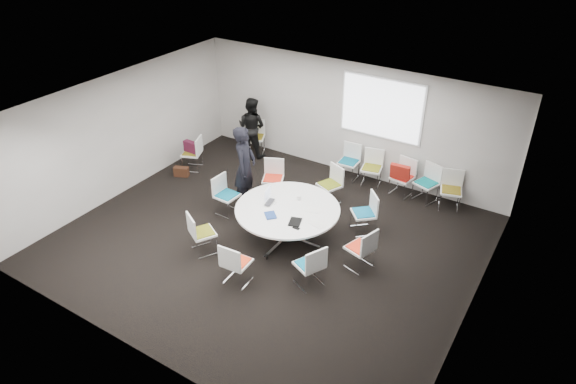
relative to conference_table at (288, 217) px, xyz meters
The scene contains 31 objects.
room_shell 0.93m from the conference_table, 126.18° to the right, with size 8.08×7.08×2.88m.
conference_table is the anchor object (origin of this frame).
projection_screen 3.51m from the conference_table, 80.79° to the left, with size 1.90×0.03×1.35m, color white.
chair_ring_a 1.67m from the conference_table, ahead, with size 0.56×0.57×0.88m.
chair_ring_b 1.61m from the conference_table, 40.50° to the left, with size 0.64×0.64×0.88m.
chair_ring_c 1.71m from the conference_table, 87.72° to the left, with size 0.60×0.59×0.88m.
chair_ring_d 1.72m from the conference_table, 133.31° to the left, with size 0.60×0.60×0.88m.
chair_ring_e 1.64m from the conference_table, behind, with size 0.47×0.48×0.88m.
chair_ring_f 1.74m from the conference_table, 132.92° to the right, with size 0.62×0.62×0.88m.
chair_ring_g 1.66m from the conference_table, 91.92° to the right, with size 0.49×0.47×0.88m.
chair_ring_h 1.50m from the conference_table, 42.47° to the right, with size 0.60×0.61×0.88m.
chair_back_a 2.92m from the conference_table, 91.17° to the left, with size 0.48×0.47×0.88m.
chair_back_b 2.97m from the conference_table, 79.37° to the left, with size 0.54×0.53×0.88m.
chair_back_c 3.18m from the conference_table, 65.22° to the left, with size 0.53×0.52×0.88m.
chair_back_d 3.48m from the conference_table, 57.02° to the left, with size 0.58×0.57×0.88m.
chair_back_e 3.80m from the conference_table, 49.64° to the left, with size 0.57×0.56×0.88m.
chair_spare_left 3.83m from the conference_table, 160.77° to the left, with size 0.59×0.59×0.88m.
chair_person_back 4.03m from the conference_table, 134.33° to the left, with size 0.61×0.60×0.88m.
person_main 1.66m from the conference_table, 157.50° to the left, with size 0.69×0.45×1.90m, color black.
person_back 3.91m from the conference_table, 135.94° to the left, with size 0.78×0.61×1.60m, color black.
laptop 0.42m from the conference_table, behind, with size 0.31×0.20×0.02m, color #333338.
laptop_lid 0.63m from the conference_table, behind, with size 0.30×0.02×0.22m, color silver.
notebook_black 0.57m from the conference_table, 42.02° to the right, with size 0.22×0.30×0.02m, color black.
tablet_folio 0.48m from the conference_table, 107.83° to the right, with size 0.26×0.20×0.03m, color navy.
papers_right 0.56m from the conference_table, 23.63° to the left, with size 0.30×0.21×0.00m, color silver.
papers_front 0.83m from the conference_table, 12.46° to the right, with size 0.30×0.21×0.00m, color white.
cup 0.46m from the conference_table, 85.68° to the left, with size 0.08×0.08×0.09m, color white.
phone 0.75m from the conference_table, 45.05° to the right, with size 0.14×0.07×0.01m, color black.
maroon_bag 3.84m from the conference_table, 160.92° to the left, with size 0.40×0.14×0.28m, color #4D142A.
brown_bag 3.73m from the conference_table, 167.37° to the left, with size 0.36×0.16×0.24m, color #341C10.
red_jacket 2.97m from the conference_table, 63.45° to the left, with size 0.44×0.10×0.35m, color #A01D13.
Camera 1 is at (4.82, -7.00, 6.26)m, focal length 32.00 mm.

